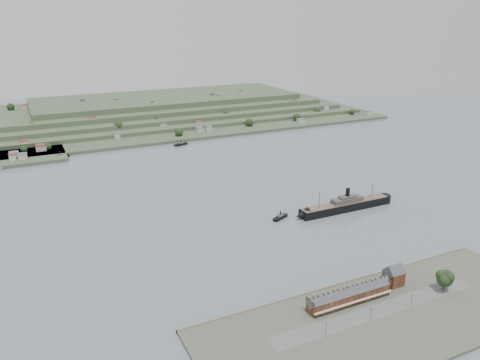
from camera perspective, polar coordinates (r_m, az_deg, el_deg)
name	(u,v)px	position (r m, az deg, el deg)	size (l,w,h in m)	color
ground	(241,204)	(423.89, 0.10, -2.98)	(1400.00, 1400.00, 0.00)	slate
near_shore	(384,317)	(287.01, 17.10, -15.63)	(220.00, 80.00, 2.60)	#4C5142
terrace_row	(349,295)	(289.51, 13.18, -13.51)	(55.60, 9.80, 11.07)	#432618
gabled_building	(394,275)	(313.50, 18.23, -10.99)	(10.40, 10.18, 14.09)	#432618
far_peninsula	(152,112)	(786.32, -10.64, 8.16)	(760.00, 309.00, 30.00)	#3C5237
steamship	(343,206)	(418.78, 12.41, -3.10)	(100.20, 11.99, 24.06)	black
tugboat	(280,217)	(395.14, 4.93, -4.52)	(16.31, 10.44, 7.19)	black
ferry_west	(60,156)	(600.98, -21.07, 2.71)	(21.36, 9.52, 7.74)	black
ferry_east	(181,144)	(620.77, -7.23, 4.37)	(19.33, 9.72, 6.99)	black
fig_tree	(446,278)	(317.45, 23.80, -10.90)	(12.18, 10.55, 13.59)	#402C1D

